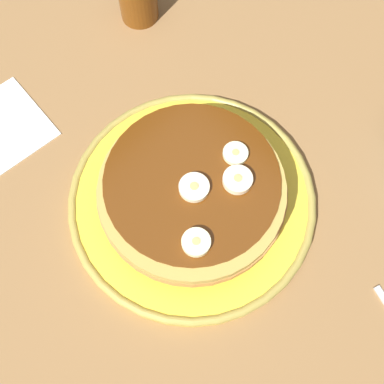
% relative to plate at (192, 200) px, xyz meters
% --- Properties ---
extents(ground_plane, '(1.40, 1.40, 0.03)m').
position_rel_plate_xyz_m(ground_plane, '(0.00, 0.00, -0.02)').
color(ground_plane, olive).
extents(plate, '(0.28, 0.28, 0.02)m').
position_rel_plate_xyz_m(plate, '(0.00, 0.00, 0.00)').
color(plate, yellow).
rests_on(plate, ground_plane).
extents(pancake_stack, '(0.21, 0.21, 0.05)m').
position_rel_plate_xyz_m(pancake_stack, '(-0.00, 0.00, 0.03)').
color(pancake_stack, '#BA8A47').
rests_on(pancake_stack, plate).
extents(banana_slice_0, '(0.03, 0.03, 0.01)m').
position_rel_plate_xyz_m(banana_slice_0, '(-0.01, 0.01, 0.06)').
color(banana_slice_0, '#F3E8BE').
rests_on(banana_slice_0, pancake_stack).
extents(banana_slice_1, '(0.03, 0.03, 0.01)m').
position_rel_plate_xyz_m(banana_slice_1, '(-0.01, -0.05, 0.06)').
color(banana_slice_1, '#F0EFB8').
rests_on(banana_slice_1, pancake_stack).
extents(banana_slice_2, '(0.03, 0.03, 0.01)m').
position_rel_plate_xyz_m(banana_slice_2, '(-0.03, -0.03, 0.06)').
color(banana_slice_2, '#FCE8BD').
rests_on(banana_slice_2, pancake_stack).
extents(banana_slice_3, '(0.03, 0.03, 0.01)m').
position_rel_plate_xyz_m(banana_slice_3, '(-0.05, 0.05, 0.06)').
color(banana_slice_3, '#F9F4B7').
rests_on(banana_slice_3, pancake_stack).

